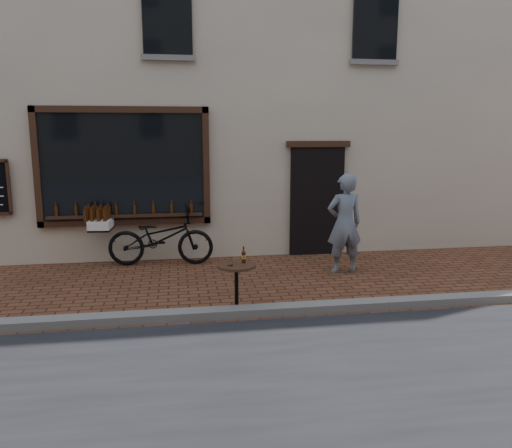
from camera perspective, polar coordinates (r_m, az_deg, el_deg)
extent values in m
plane|color=#532D1B|center=(6.85, -0.79, -11.01)|extent=(90.00, 90.00, 0.00)
cube|color=slate|center=(7.02, -1.02, -9.96)|extent=(90.00, 0.25, 0.12)
cube|color=beige|center=(13.07, -5.25, 21.52)|extent=(28.00, 6.00, 10.00)
cube|color=black|center=(9.83, -14.89, 6.34)|extent=(3.00, 0.06, 2.00)
cube|color=black|center=(9.79, -15.20, 12.53)|extent=(3.24, 0.10, 0.12)
cube|color=black|center=(9.94, -14.61, 0.23)|extent=(3.24, 0.10, 0.12)
cube|color=black|center=(10.09, -23.79, 5.90)|extent=(0.12, 0.10, 2.24)
cube|color=black|center=(9.77, -5.71, 6.62)|extent=(0.12, 0.10, 2.24)
cube|color=black|center=(9.87, -14.67, 0.92)|extent=(2.90, 0.16, 0.05)
cube|color=black|center=(10.26, 6.96, 2.57)|extent=(1.10, 0.10, 2.20)
cube|color=black|center=(10.13, 7.15, 9.06)|extent=(1.30, 0.10, 0.12)
cylinder|color=#3D1C07|center=(10.05, -21.81, 1.37)|extent=(0.06, 0.06, 0.19)
cylinder|color=#3D1C07|center=(9.98, -19.81, 1.44)|extent=(0.06, 0.06, 0.19)
cylinder|color=#3D1C07|center=(9.92, -17.79, 1.51)|extent=(0.06, 0.06, 0.19)
cylinder|color=#3D1C07|center=(9.87, -15.74, 1.58)|extent=(0.06, 0.06, 0.19)
cylinder|color=#3D1C07|center=(9.83, -13.67, 1.64)|extent=(0.06, 0.06, 0.19)
cylinder|color=#3D1C07|center=(9.81, -11.59, 1.71)|extent=(0.06, 0.06, 0.19)
cylinder|color=#3D1C07|center=(9.80, -9.50, 1.77)|extent=(0.06, 0.06, 0.19)
cylinder|color=#3D1C07|center=(9.80, -7.42, 1.83)|extent=(0.06, 0.06, 0.19)
cube|color=black|center=(9.98, -10.13, 22.48)|extent=(0.90, 0.06, 1.40)
cube|color=black|center=(10.72, 13.50, 21.52)|extent=(0.90, 0.06, 1.40)
imported|color=black|center=(9.64, -10.83, -1.58)|extent=(2.02, 0.84, 1.04)
cube|color=black|center=(9.78, -17.24, -0.53)|extent=(0.43, 0.58, 0.03)
cube|color=white|center=(9.76, -17.27, 0.04)|extent=(0.44, 0.60, 0.16)
cylinder|color=#3D1C07|center=(9.51, -16.93, 0.94)|extent=(0.06, 0.06, 0.22)
cylinder|color=#3D1C07|center=(9.53, -17.61, 0.93)|extent=(0.06, 0.06, 0.22)
cylinder|color=#3D1C07|center=(9.56, -18.28, 0.92)|extent=(0.06, 0.06, 0.22)
cylinder|color=#3D1C07|center=(9.59, -18.94, 0.90)|extent=(0.06, 0.06, 0.22)
cylinder|color=#3D1C07|center=(9.64, -16.76, 1.08)|extent=(0.06, 0.06, 0.22)
cylinder|color=#3D1C07|center=(9.67, -17.42, 1.07)|extent=(0.06, 0.06, 0.22)
cylinder|color=#3D1C07|center=(9.69, -18.09, 1.05)|extent=(0.06, 0.06, 0.22)
cylinder|color=#3D1C07|center=(9.72, -18.74, 1.04)|extent=(0.06, 0.06, 0.22)
cylinder|color=#3D1C07|center=(9.77, -16.59, 1.21)|extent=(0.06, 0.06, 0.22)
cylinder|color=#3D1C07|center=(9.80, -17.25, 1.20)|extent=(0.06, 0.06, 0.22)
cylinder|color=#3D1C07|center=(9.82, -17.90, 1.19)|extent=(0.06, 0.06, 0.22)
cylinder|color=#3D1C07|center=(9.85, -18.55, 1.18)|extent=(0.06, 0.06, 0.22)
cylinder|color=#3D1C07|center=(9.91, -16.42, 1.35)|extent=(0.06, 0.06, 0.22)
cylinder|color=black|center=(7.16, -2.22, -9.94)|extent=(0.40, 0.40, 0.03)
cylinder|color=black|center=(7.05, -2.24, -7.40)|extent=(0.05, 0.05, 0.64)
cylinder|color=#311C10|center=(6.95, -2.26, -4.75)|extent=(0.55, 0.55, 0.04)
cylinder|color=gold|center=(6.99, -1.43, -3.78)|extent=(0.06, 0.06, 0.05)
cylinder|color=white|center=(6.86, -2.96, -4.30)|extent=(0.07, 0.07, 0.12)
imported|color=slate|center=(9.01, 10.07, 0.04)|extent=(0.68, 0.48, 1.79)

